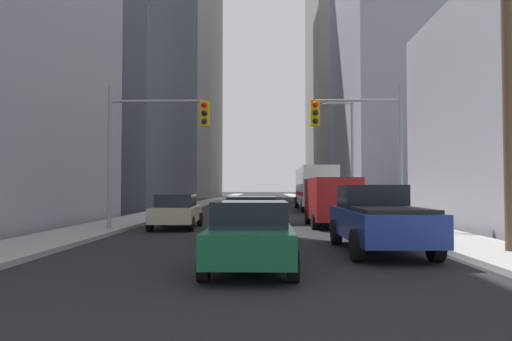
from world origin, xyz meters
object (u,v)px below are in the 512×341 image
(sedan_navy, at_px, (252,219))
(sedan_beige, at_px, (177,211))
(cargo_van_red, at_px, (331,199))
(city_bus, at_px, (315,186))
(traffic_signal_near_right, at_px, (361,133))
(traffic_signal_near_left, at_px, (153,133))
(pickup_truck_blue, at_px, (378,219))
(sedan_green, at_px, (250,235))

(sedan_navy, distance_m, sedan_beige, 6.17)
(sedan_navy, relative_size, sedan_beige, 0.99)
(cargo_van_red, bearing_deg, city_bus, 86.79)
(traffic_signal_near_right, bearing_deg, city_bus, 89.82)
(city_bus, bearing_deg, traffic_signal_near_left, -114.42)
(pickup_truck_blue, bearing_deg, cargo_van_red, 90.78)
(sedan_navy, xyz_separation_m, traffic_signal_near_right, (4.39, 3.45, 3.27))
(sedan_navy, distance_m, traffic_signal_near_right, 6.47)
(city_bus, relative_size, traffic_signal_near_left, 1.92)
(city_bus, xyz_separation_m, pickup_truck_blue, (-0.78, -24.79, -1.00))
(traffic_signal_near_left, distance_m, traffic_signal_near_right, 8.55)
(sedan_navy, distance_m, traffic_signal_near_left, 6.33)
(sedan_green, distance_m, traffic_signal_near_right, 10.44)
(sedan_beige, height_order, traffic_signal_near_left, traffic_signal_near_left)
(city_bus, distance_m, sedan_beige, 19.09)
(sedan_navy, xyz_separation_m, sedan_beige, (-3.49, 5.09, 0.00))
(pickup_truck_blue, xyz_separation_m, cargo_van_red, (-0.12, 8.76, 0.35))
(city_bus, height_order, cargo_van_red, city_bus)
(pickup_truck_blue, height_order, traffic_signal_near_right, traffic_signal_near_right)
(traffic_signal_near_right, bearing_deg, traffic_signal_near_left, 180.00)
(sedan_navy, bearing_deg, sedan_green, -88.74)
(pickup_truck_blue, distance_m, sedan_beige, 10.34)
(traffic_signal_near_left, bearing_deg, pickup_truck_blue, -36.60)
(city_bus, relative_size, sedan_green, 2.75)
(sedan_green, relative_size, traffic_signal_near_right, 0.70)
(cargo_van_red, height_order, sedan_green, cargo_van_red)
(sedan_beige, bearing_deg, traffic_signal_near_left, -112.21)
(sedan_beige, bearing_deg, city_bus, 65.38)
(sedan_green, height_order, traffic_signal_near_left, traffic_signal_near_left)
(pickup_truck_blue, relative_size, cargo_van_red, 1.03)
(pickup_truck_blue, relative_size, sedan_beige, 1.28)
(city_bus, xyz_separation_m, traffic_signal_near_right, (-0.06, -18.97, 2.11))
(cargo_van_red, bearing_deg, traffic_signal_near_left, -159.11)
(sedan_green, height_order, sedan_navy, same)
(cargo_van_red, bearing_deg, sedan_beige, -169.55)
(cargo_van_red, relative_size, sedan_navy, 1.24)
(sedan_green, relative_size, traffic_signal_near_left, 0.70)
(sedan_green, bearing_deg, traffic_signal_near_left, 115.56)
(cargo_van_red, relative_size, sedan_beige, 1.23)
(sedan_green, bearing_deg, city_bus, 81.19)
(sedan_navy, relative_size, traffic_signal_near_left, 0.70)
(traffic_signal_near_right, bearing_deg, sedan_beige, 168.20)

